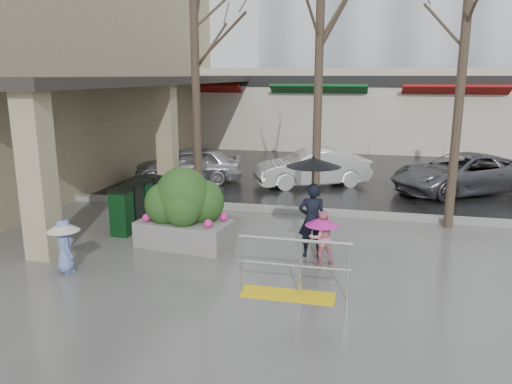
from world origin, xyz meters
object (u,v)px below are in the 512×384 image
at_px(tree_west, 194,18).
at_px(car_b, 312,167).
at_px(tree_midwest, 321,8).
at_px(planter, 184,209).
at_px(tree_mideast, 467,21).
at_px(woman, 313,197).
at_px(handrail, 292,275).
at_px(child_pink, 322,233).
at_px(car_c, 461,173).
at_px(car_a, 189,164).
at_px(child_blue, 64,240).
at_px(news_boxes, 138,204).

bearing_deg(tree_west, car_b, 56.47).
relative_size(tree_midwest, planter, 3.31).
bearing_deg(tree_mideast, woman, -137.35).
xyz_separation_m(handrail, tree_mideast, (3.14, 4.80, 4.48)).
bearing_deg(child_pink, handrail, 49.15).
height_order(handrail, woman, woman).
distance_m(handrail, car_c, 9.67).
bearing_deg(tree_west, woman, -39.11).
bearing_deg(car_a, tree_west, 8.42).
xyz_separation_m(planter, car_a, (-2.29, 6.34, -0.21)).
bearing_deg(car_c, child_blue, -75.73).
distance_m(child_blue, planter, 2.57).
distance_m(handrail, child_blue, 4.37).
height_order(handrail, tree_midwest, tree_midwest).
height_order(car_a, car_c, same).
xyz_separation_m(child_pink, planter, (-3.03, 0.40, 0.21)).
bearing_deg(news_boxes, planter, -32.52).
distance_m(woman, car_a, 8.18).
bearing_deg(planter, child_blue, -130.47).
bearing_deg(child_blue, news_boxes, -48.14).
bearing_deg(tree_mideast, car_b, 134.19).
bearing_deg(car_b, tree_west, -59.07).
distance_m(child_pink, child_blue, 4.94).
bearing_deg(planter, car_a, 109.89).
xyz_separation_m(tree_mideast, car_b, (-3.87, 3.98, -4.23)).
relative_size(tree_west, news_boxes, 3.39).
xyz_separation_m(tree_midwest, child_pink, (0.49, -3.17, -4.61)).
xyz_separation_m(news_boxes, car_a, (-0.62, 5.21, 0.07)).
distance_m(child_pink, planter, 3.06).
bearing_deg(car_a, child_blue, -11.76).
distance_m(handrail, tree_midwest, 6.83).
bearing_deg(news_boxes, tree_mideast, 13.68).
height_order(handrail, child_pink, child_pink).
bearing_deg(handrail, child_blue, 178.87).
height_order(child_blue, car_b, car_b).
distance_m(news_boxes, car_b, 6.70).
bearing_deg(news_boxes, tree_midwest, 22.63).
relative_size(child_pink, child_blue, 1.04).
relative_size(handrail, woman, 0.90).
xyz_separation_m(child_pink, car_b, (-1.05, 7.14, 0.00)).
bearing_deg(car_b, woman, -18.66).
xyz_separation_m(handrail, tree_west, (-3.36, 4.80, 4.71)).
bearing_deg(child_blue, car_b, -71.10).
bearing_deg(car_b, handrail, -20.82).
relative_size(handrail, tree_midwest, 0.27).
bearing_deg(handrail, car_b, 94.73).
height_order(tree_mideast, child_pink, tree_mideast).
xyz_separation_m(tree_west, tree_midwest, (3.20, 0.00, 0.15)).
xyz_separation_m(tree_west, planter, (0.66, -2.77, -4.25)).
xyz_separation_m(handrail, child_blue, (-4.36, 0.09, 0.25)).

